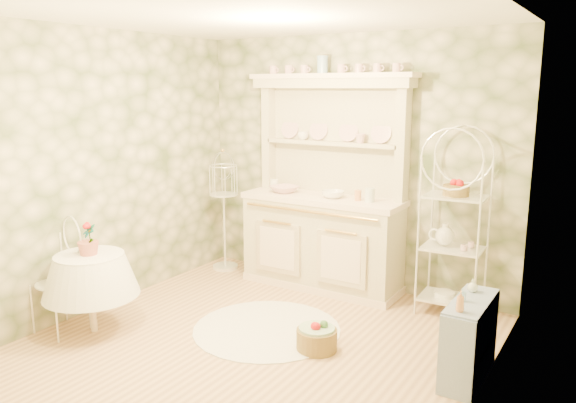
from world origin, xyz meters
The scene contains 22 objects.
floor centered at (0.00, 0.00, 0.00)m, with size 3.60×3.60×0.00m, color #D8AF7E.
ceiling centered at (0.00, 0.00, 2.70)m, with size 3.60×3.60×0.00m, color white.
wall_left centered at (-1.80, 0.00, 1.35)m, with size 3.60×3.60×0.00m, color beige.
wall_right centered at (1.80, 0.00, 1.35)m, with size 3.60×3.60×0.00m, color beige.
wall_back centered at (0.00, 1.80, 1.35)m, with size 3.60×3.60×0.00m, color beige.
wall_front centered at (0.00, -1.80, 1.35)m, with size 3.60×3.60×0.00m, color beige.
kitchen_dresser centered at (-0.20, 1.52, 1.15)m, with size 1.87×0.61×2.29m, color beige.
bakers_rack centered at (1.21, 1.52, 0.92)m, with size 0.57×0.41×1.84m, color white.
side_shelf centered at (1.68, 0.36, 0.31)m, with size 0.27×0.71×0.61m, color #8698C1.
round_table centered at (-1.38, -0.58, 0.37)m, with size 0.68×0.68×0.74m, color white.
cafe_chair centered at (-1.62, -0.73, 0.44)m, with size 0.40×0.40×0.87m, color white.
birdcage_stand centered at (-1.49, 1.45, 0.77)m, with size 0.36×0.36×1.54m, color white.
floor_basket centered at (0.50, 0.16, 0.11)m, with size 0.34×0.34×0.22m, color olive.
lace_rug centered at (-0.08, 0.27, 0.01)m, with size 1.33×1.33×0.01m, color white.
bowl_floral centered at (-0.66, 1.48, 1.02)m, with size 0.30×0.30×0.07m, color white.
bowl_white centered at (-0.06, 1.49, 1.02)m, with size 0.24×0.24×0.08m, color white.
cup_left centered at (-0.54, 1.68, 1.61)m, with size 0.11×0.11×0.09m, color white.
cup_right centered at (0.15, 1.68, 1.61)m, with size 0.11×0.11×0.10m, color white.
potted_geranium centered at (-1.35, -0.57, 0.85)m, with size 0.14×0.10×0.27m, color #3F7238.
bottle_amber centered at (1.66, 0.10, 0.68)m, with size 0.06×0.06×0.15m, color tan.
bottle_blue centered at (1.62, 0.31, 0.65)m, with size 0.04×0.04×0.10m, color #8CB4D8.
bottle_glass centered at (1.64, 0.54, 0.65)m, with size 0.08×0.08×0.10m, color silver.
Camera 1 is at (2.59, -3.65, 2.15)m, focal length 35.00 mm.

